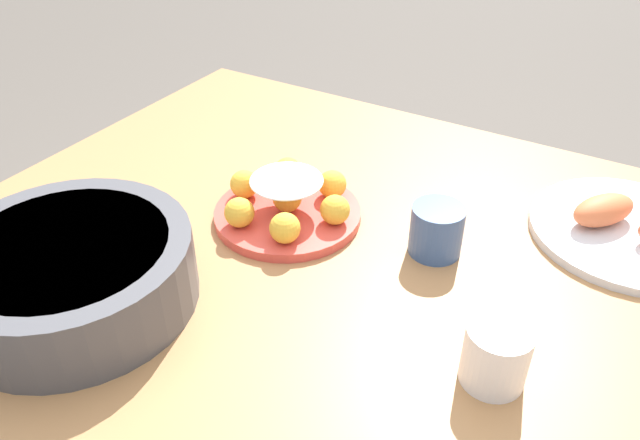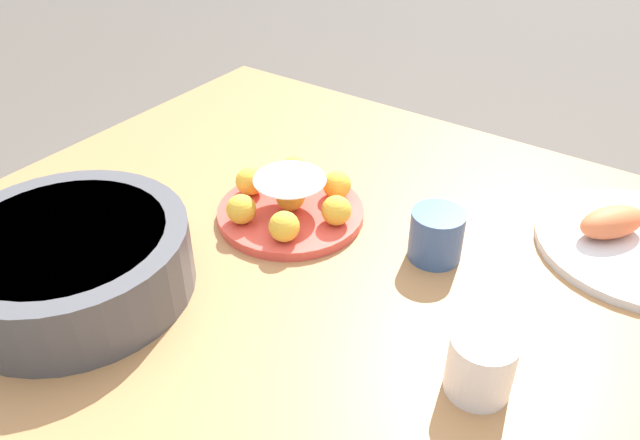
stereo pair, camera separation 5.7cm
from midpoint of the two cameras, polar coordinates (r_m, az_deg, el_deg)
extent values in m
cylinder|color=#A87547|center=(1.74, -4.98, 0.86)|extent=(0.06, 0.06, 0.73)
cube|color=#A87547|center=(0.92, 4.74, -5.22)|extent=(1.31, 1.04, 0.03)
cylinder|color=#E04C42|center=(1.01, -1.09, 0.65)|extent=(0.24, 0.24, 0.02)
sphere|color=yellow|center=(1.04, -4.89, 3.52)|extent=(0.05, 0.05, 0.05)
sphere|color=yellow|center=(0.97, -5.56, 0.95)|extent=(0.05, 0.05, 0.05)
sphere|color=yellow|center=(0.93, -1.55, -0.63)|extent=(0.05, 0.05, 0.05)
sphere|color=yellow|center=(0.96, 3.19, 0.85)|extent=(0.05, 0.05, 0.05)
sphere|color=yellow|center=(1.02, 3.14, 3.20)|extent=(0.05, 0.05, 0.05)
sphere|color=yellow|center=(1.06, -0.84, 4.57)|extent=(0.05, 0.05, 0.05)
ellipsoid|color=white|center=(0.98, -1.13, 3.71)|extent=(0.12, 0.12, 0.02)
sphere|color=yellow|center=(0.99, -1.11, 2.15)|extent=(0.05, 0.05, 0.05)
cylinder|color=#4C4C51|center=(0.90, -20.20, -3.62)|extent=(0.33, 0.33, 0.10)
cylinder|color=brown|center=(0.88, -20.75, -1.45)|extent=(0.27, 0.27, 0.01)
cylinder|color=silver|center=(1.07, 28.51, -2.09)|extent=(0.30, 0.30, 0.01)
ellipsoid|color=#E57042|center=(1.05, 26.58, -0.20)|extent=(0.11, 0.12, 0.05)
cylinder|color=#38568E|center=(0.93, 12.31, -1.40)|extent=(0.08, 0.08, 0.08)
cylinder|color=white|center=(0.75, 16.62, -12.61)|extent=(0.08, 0.08, 0.08)
camera|label=1|loc=(0.03, -88.27, 1.21)|focal=35.00mm
camera|label=2|loc=(0.03, 91.73, -1.21)|focal=35.00mm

